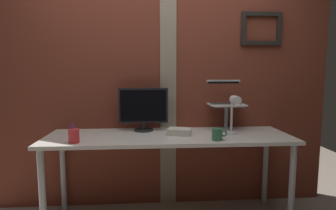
{
  "coord_description": "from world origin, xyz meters",
  "views": [
    {
      "loc": [
        -0.08,
        -2.22,
        1.31
      ],
      "look_at": [
        0.1,
        0.18,
        1.02
      ],
      "focal_mm": 28.93,
      "sensor_mm": 36.0,
      "label": 1
    }
  ],
  "objects_px": {
    "laptop": "(224,98)",
    "coffee_mug": "(217,134)",
    "desk_lamp": "(234,111)",
    "pen_cup": "(74,136)",
    "monitor": "(143,107)"
  },
  "relations": [
    {
      "from": "laptop",
      "to": "desk_lamp",
      "type": "distance_m",
      "value": 0.33
    },
    {
      "from": "desk_lamp",
      "to": "monitor",
      "type": "bearing_deg",
      "value": 162.4
    },
    {
      "from": "laptop",
      "to": "coffee_mug",
      "type": "xyz_separation_m",
      "value": [
        -0.19,
        -0.48,
        -0.25
      ]
    },
    {
      "from": "laptop",
      "to": "pen_cup",
      "type": "relative_size",
      "value": 2.19
    },
    {
      "from": "monitor",
      "to": "laptop",
      "type": "xyz_separation_m",
      "value": [
        0.78,
        0.08,
        0.08
      ]
    },
    {
      "from": "monitor",
      "to": "coffee_mug",
      "type": "xyz_separation_m",
      "value": [
        0.6,
        -0.4,
        -0.17
      ]
    },
    {
      "from": "pen_cup",
      "to": "coffee_mug",
      "type": "height_order",
      "value": "pen_cup"
    },
    {
      "from": "monitor",
      "to": "laptop",
      "type": "relative_size",
      "value": 1.36
    },
    {
      "from": "desk_lamp",
      "to": "pen_cup",
      "type": "bearing_deg",
      "value": -173.05
    },
    {
      "from": "monitor",
      "to": "pen_cup",
      "type": "relative_size",
      "value": 2.98
    },
    {
      "from": "desk_lamp",
      "to": "pen_cup",
      "type": "relative_size",
      "value": 2.27
    },
    {
      "from": "coffee_mug",
      "to": "desk_lamp",
      "type": "bearing_deg",
      "value": 41.68
    },
    {
      "from": "laptop",
      "to": "desk_lamp",
      "type": "height_order",
      "value": "laptop"
    },
    {
      "from": "desk_lamp",
      "to": "coffee_mug",
      "type": "bearing_deg",
      "value": -138.32
    },
    {
      "from": "pen_cup",
      "to": "laptop",
      "type": "bearing_deg",
      "value": 20.14
    }
  ]
}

